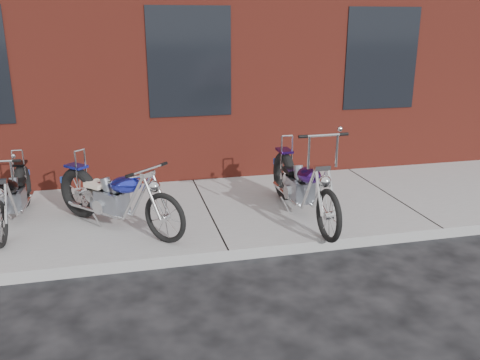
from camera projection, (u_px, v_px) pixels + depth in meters
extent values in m
plane|color=black|center=(229.00, 261.00, 6.30)|extent=(120.00, 120.00, 0.00)
cube|color=gray|center=(208.00, 213.00, 7.67)|extent=(22.00, 3.00, 0.15)
torus|color=black|center=(288.00, 179.00, 7.81)|extent=(0.17, 0.77, 0.77)
torus|color=black|center=(334.00, 220.00, 6.28)|extent=(0.09, 0.69, 0.69)
cube|color=gray|center=(304.00, 193.00, 7.19)|extent=(0.31, 0.43, 0.32)
ellipsoid|color=#38146C|center=(313.00, 178.00, 6.82)|extent=(0.29, 0.59, 0.33)
cube|color=black|center=(298.00, 173.00, 7.38)|extent=(0.26, 0.30, 0.06)
cylinder|color=silver|center=(331.00, 195.00, 6.32)|extent=(0.05, 0.31, 0.57)
cylinder|color=silver|center=(329.00, 138.00, 6.23)|extent=(0.59, 0.05, 0.03)
cylinder|color=silver|center=(290.00, 155.00, 7.61)|extent=(0.02, 0.02, 0.51)
cylinder|color=silver|center=(306.00, 196.00, 7.48)|extent=(0.08, 0.96, 0.05)
torus|color=black|center=(87.00, 195.00, 7.14)|extent=(0.61, 0.64, 0.74)
torus|color=black|center=(174.00, 220.00, 6.31)|extent=(0.51, 0.53, 0.67)
cube|color=gray|center=(120.00, 204.00, 6.80)|extent=(0.49, 0.49, 0.31)
ellipsoid|color=#242FC6|center=(134.00, 187.00, 6.56)|extent=(0.58, 0.59, 0.31)
cube|color=beige|center=(105.00, 186.00, 6.88)|extent=(0.38, 0.38, 0.06)
cylinder|color=silver|center=(166.00, 198.00, 6.30)|extent=(0.23, 0.24, 0.55)
cylinder|color=silver|center=(157.00, 171.00, 6.27)|extent=(0.43, 0.41, 0.03)
cylinder|color=silver|center=(88.00, 169.00, 6.98)|extent=(0.03, 0.03, 0.49)
cylinder|color=silver|center=(116.00, 207.00, 7.06)|extent=(0.67, 0.70, 0.05)
torus|color=black|center=(21.00, 189.00, 7.49)|extent=(0.15, 0.67, 0.67)
cube|color=gray|center=(12.00, 203.00, 6.94)|extent=(0.27, 0.38, 0.28)
ellipsoid|color=black|center=(5.00, 190.00, 6.62)|extent=(0.26, 0.52, 0.28)
cube|color=black|center=(14.00, 185.00, 7.11)|extent=(0.23, 0.27, 0.06)
cylinder|color=silver|center=(17.00, 168.00, 7.32)|extent=(0.02, 0.02, 0.44)
cylinder|color=silver|center=(25.00, 206.00, 7.19)|extent=(0.07, 0.83, 0.04)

